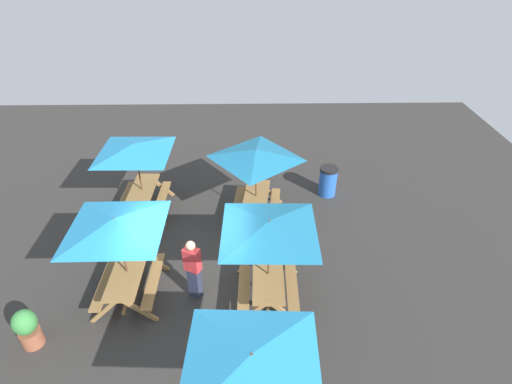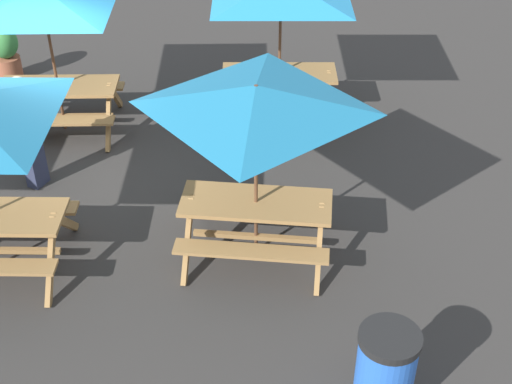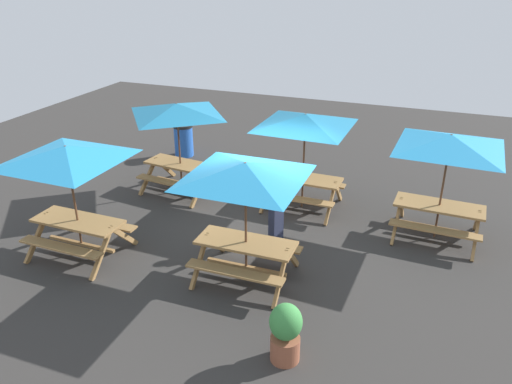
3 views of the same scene
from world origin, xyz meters
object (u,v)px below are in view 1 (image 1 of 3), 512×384
picnic_table_2 (252,367)px  potted_plant_0 (27,328)px  picnic_table_0 (135,153)px  picnic_table_1 (256,159)px  picnic_table_3 (117,230)px  picnic_table_4 (269,232)px  trash_bin_blue (328,181)px  person_standing (193,268)px

picnic_table_2 → potted_plant_0: picnic_table_2 is taller
picnic_table_0 → potted_plant_0: size_ratio=2.93×
picnic_table_0 → picnic_table_1: 3.44m
picnic_table_1 → picnic_table_3: (3.00, -3.01, 0.00)m
potted_plant_0 → picnic_table_4: bearing=103.4°
trash_bin_blue → picnic_table_2: bearing=-18.7°
picnic_table_0 → person_standing: picnic_table_0 is taller
picnic_table_1 → trash_bin_blue: bearing=123.8°
trash_bin_blue → potted_plant_0: trash_bin_blue is taller
picnic_table_4 → person_standing: 2.03m
picnic_table_0 → picnic_table_3: bearing=7.4°
person_standing → picnic_table_0: bearing=-35.4°
picnic_table_2 → picnic_table_3: 4.28m
picnic_table_4 → trash_bin_blue: 5.05m
picnic_table_3 → picnic_table_2: bearing=41.1°
picnic_table_4 → potted_plant_0: bearing=-75.2°
person_standing → picnic_table_2: bearing=138.1°
picnic_table_0 → picnic_table_2: (6.61, 3.25, 0.00)m
trash_bin_blue → picnic_table_3: bearing=-51.9°
picnic_table_0 → picnic_table_2: bearing=26.8°
picnic_table_2 → picnic_table_3: same height
potted_plant_0 → person_standing: bearing=111.1°
picnic_table_2 → picnic_table_4: bearing=175.2°
picnic_table_3 → potted_plant_0: 2.66m
picnic_table_1 → trash_bin_blue: 3.02m
picnic_table_3 → potted_plant_0: picnic_table_3 is taller
trash_bin_blue → person_standing: person_standing is taller
picnic_table_3 → person_standing: size_ratio=1.69×
picnic_table_1 → potted_plant_0: picnic_table_1 is taller
picnic_table_1 → picnic_table_4: (3.14, 0.22, 0.00)m
person_standing → picnic_table_4: bearing=-157.2°
picnic_table_0 → picnic_table_2: same height
picnic_table_0 → picnic_table_4: same height
potted_plant_0 → picnic_table_0: bearing=164.0°
picnic_table_1 → picnic_table_2: same height
picnic_table_0 → person_standing: size_ratio=1.69×
picnic_table_0 → picnic_table_3: size_ratio=1.00×
picnic_table_4 → picnic_table_0: bearing=-132.8°
picnic_table_2 → trash_bin_blue: bearing=163.8°
picnic_table_1 → picnic_table_2: (6.20, -0.17, 0.00)m
picnic_table_2 → trash_bin_blue: picnic_table_2 is taller
picnic_table_1 → picnic_table_2: 6.21m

